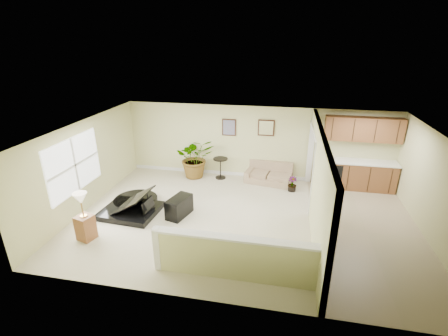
% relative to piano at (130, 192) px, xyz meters
% --- Properties ---
extents(floor, '(9.00, 9.00, 0.00)m').
position_rel_piano_xyz_m(floor, '(3.19, 0.11, -0.59)').
color(floor, beige).
rests_on(floor, ground).
extents(back_wall, '(9.00, 0.04, 2.50)m').
position_rel_piano_xyz_m(back_wall, '(3.19, 3.11, 0.66)').
color(back_wall, '#C6C587').
rests_on(back_wall, floor).
extents(front_wall, '(9.00, 0.04, 2.50)m').
position_rel_piano_xyz_m(front_wall, '(3.19, -2.89, 0.66)').
color(front_wall, '#C6C587').
rests_on(front_wall, floor).
extents(left_wall, '(0.04, 6.00, 2.50)m').
position_rel_piano_xyz_m(left_wall, '(-1.31, 0.11, 0.66)').
color(left_wall, '#C6C587').
rests_on(left_wall, floor).
extents(right_wall, '(0.04, 6.00, 2.50)m').
position_rel_piano_xyz_m(right_wall, '(7.69, 0.11, 0.66)').
color(right_wall, '#C6C587').
rests_on(right_wall, floor).
extents(ceiling, '(9.00, 6.00, 0.04)m').
position_rel_piano_xyz_m(ceiling, '(3.19, 0.11, 1.91)').
color(ceiling, silver).
rests_on(ceiling, back_wall).
extents(kitchen_vinyl, '(2.70, 6.00, 0.01)m').
position_rel_piano_xyz_m(kitchen_vinyl, '(6.34, 0.11, -0.59)').
color(kitchen_vinyl, gray).
rests_on(kitchen_vinyl, floor).
extents(interior_partition, '(0.18, 5.99, 2.50)m').
position_rel_piano_xyz_m(interior_partition, '(4.99, 0.36, 0.63)').
color(interior_partition, '#C6C587').
rests_on(interior_partition, floor).
extents(pony_half_wall, '(3.42, 0.22, 1.00)m').
position_rel_piano_xyz_m(pony_half_wall, '(3.27, -2.19, -0.07)').
color(pony_half_wall, '#C6C587').
rests_on(pony_half_wall, floor).
extents(left_window, '(0.05, 2.15, 1.45)m').
position_rel_piano_xyz_m(left_window, '(-1.29, -0.39, 0.86)').
color(left_window, white).
rests_on(left_window, left_wall).
extents(wall_art_left, '(0.48, 0.04, 0.58)m').
position_rel_piano_xyz_m(wall_art_left, '(2.24, 3.08, 1.16)').
color(wall_art_left, '#371F14').
rests_on(wall_art_left, back_wall).
extents(wall_mirror, '(0.55, 0.04, 0.55)m').
position_rel_piano_xyz_m(wall_mirror, '(3.49, 3.08, 1.21)').
color(wall_mirror, '#371F14').
rests_on(wall_mirror, back_wall).
extents(kitchen_cabinets, '(2.36, 0.65, 2.33)m').
position_rel_piano_xyz_m(kitchen_cabinets, '(6.38, 2.84, 0.28)').
color(kitchen_cabinets, brown).
rests_on(kitchen_cabinets, floor).
extents(piano, '(1.82, 1.90, 1.42)m').
position_rel_piano_xyz_m(piano, '(0.00, 0.00, 0.00)').
color(piano, black).
rests_on(piano, floor).
extents(piano_bench, '(0.61, 0.89, 0.54)m').
position_rel_piano_xyz_m(piano_bench, '(1.42, 0.01, -0.32)').
color(piano_bench, black).
rests_on(piano_bench, floor).
extents(loveseat, '(1.65, 1.10, 0.86)m').
position_rel_piano_xyz_m(loveseat, '(3.67, 2.81, -0.26)').
color(loveseat, '#9A7B62').
rests_on(loveseat, floor).
extents(accent_table, '(0.50, 0.50, 0.73)m').
position_rel_piano_xyz_m(accent_table, '(2.01, 2.76, -0.12)').
color(accent_table, black).
rests_on(accent_table, floor).
extents(palm_plant, '(1.60, 1.51, 1.42)m').
position_rel_piano_xyz_m(palm_plant, '(1.12, 2.73, 0.11)').
color(palm_plant, black).
rests_on(palm_plant, floor).
extents(small_plant, '(0.30, 0.30, 0.48)m').
position_rel_piano_xyz_m(small_plant, '(4.46, 2.19, -0.39)').
color(small_plant, black).
rests_on(small_plant, floor).
extents(lamp_stand, '(0.45, 0.45, 1.24)m').
position_rel_piano_xyz_m(lamp_stand, '(-0.45, -1.49, -0.07)').
color(lamp_stand, brown).
rests_on(lamp_stand, floor).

